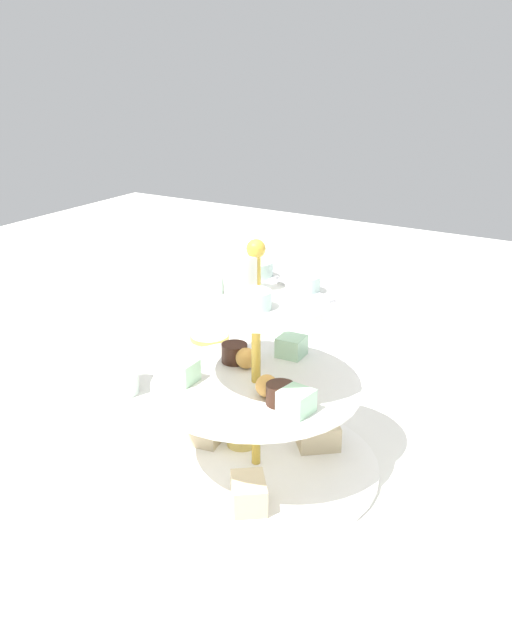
{
  "coord_description": "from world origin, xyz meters",
  "views": [
    {
      "loc": [
        -0.36,
        0.59,
        0.45
      ],
      "look_at": [
        0.0,
        0.0,
        0.18
      ],
      "focal_mm": 39.71,
      "sensor_mm": 36.0,
      "label": 1
    }
  ],
  "objects_px": {
    "tiered_serving_stand": "(256,401)",
    "water_glass_short_left": "(115,369)",
    "water_glass_tall_right": "(512,432)",
    "butter_knife_right": "(371,366)",
    "teacup_with_saucer": "(210,351)"
  },
  "relations": [
    {
      "from": "tiered_serving_stand",
      "to": "butter_knife_right",
      "type": "distance_m",
      "value": 0.34
    },
    {
      "from": "water_glass_tall_right",
      "to": "butter_knife_right",
      "type": "distance_m",
      "value": 0.33
    },
    {
      "from": "water_glass_tall_right",
      "to": "water_glass_short_left",
      "type": "bearing_deg",
      "value": 6.15
    },
    {
      "from": "water_glass_short_left",
      "to": "teacup_with_saucer",
      "type": "distance_m",
      "value": 0.15
    },
    {
      "from": "teacup_with_saucer",
      "to": "tiered_serving_stand",
      "type": "bearing_deg",
      "value": 134.99
    },
    {
      "from": "butter_knife_right",
      "to": "water_glass_tall_right",
      "type": "bearing_deg",
      "value": 134.94
    },
    {
      "from": "tiered_serving_stand",
      "to": "teacup_with_saucer",
      "type": "distance_m",
      "value": 0.3
    },
    {
      "from": "butter_knife_right",
      "to": "water_glass_short_left",
      "type": "bearing_deg",
      "value": 38.45
    },
    {
      "from": "water_glass_tall_right",
      "to": "water_glass_short_left",
      "type": "relative_size",
      "value": 1.86
    },
    {
      "from": "tiered_serving_stand",
      "to": "water_glass_short_left",
      "type": "distance_m",
      "value": 0.28
    },
    {
      "from": "teacup_with_saucer",
      "to": "butter_knife_right",
      "type": "relative_size",
      "value": 0.53
    },
    {
      "from": "tiered_serving_stand",
      "to": "water_glass_short_left",
      "type": "height_order",
      "value": "tiered_serving_stand"
    },
    {
      "from": "water_glass_short_left",
      "to": "butter_knife_right",
      "type": "bearing_deg",
      "value": -136.42
    },
    {
      "from": "tiered_serving_stand",
      "to": "water_glass_tall_right",
      "type": "relative_size",
      "value": 2.16
    },
    {
      "from": "tiered_serving_stand",
      "to": "butter_knife_right",
      "type": "relative_size",
      "value": 1.65
    }
  ]
}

